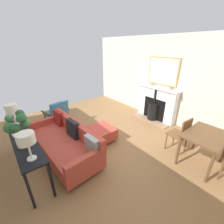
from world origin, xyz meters
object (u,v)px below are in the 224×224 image
Objects in this scene: table_lamp_far_end at (26,139)px; potted_plant at (19,128)px; ottoman at (102,132)px; dining_table at (205,139)px; fireplace at (156,105)px; dining_chair_near_fireplace at (181,133)px; table_lamp_near_end at (12,110)px; mantel_bowl_near at (152,85)px; armchair_accent at (57,111)px; console_table at (24,142)px; mantel_bowl_far at (170,89)px; book_stack at (21,134)px; sofa at (66,142)px.

potted_plant is (0.03, -0.46, -0.01)m from table_lamp_far_end.
ottoman is 0.73× the size of dining_table.
fireplace is 1.60× the size of dining_chair_near_fireplace.
table_lamp_near_end reaches higher than dining_chair_near_fireplace.
armchair_accent is at bearing -27.31° from mantel_bowl_near.
table_lamp_near_end is at bearing -44.41° from dining_table.
console_table is 3.34m from dining_chair_near_fireplace.
mantel_bowl_far is 4.09m from book_stack.
table_lamp_near_end is at bearing -90.00° from console_table.
mantel_bowl_far reaches higher than armchair_accent.
mantel_bowl_near reaches higher than ottoman.
console_table is at bearing -2.10° from ottoman.
mantel_bowl_far is 2.46m from ottoman.
mantel_bowl_near is at bearing -98.68° from fireplace.
table_lamp_near_end is 0.50× the size of dining_table.
console_table is 0.50m from potted_plant.
mantel_bowl_far reaches higher than book_stack.
potted_plant is 3.30m from dining_chair_near_fireplace.
armchair_accent is 2.26m from potted_plant.
table_lamp_far_end is at bearing 19.71° from ottoman.
fireplace is 5.18× the size of book_stack.
console_table is 2.06× the size of dining_chair_near_fireplace.
dining_chair_near_fireplace reaches higher than dining_table.
dining_chair_near_fireplace is (-2.90, 2.36, -0.59)m from table_lamp_near_end.
console_table is at bearing -2.90° from fireplace.
console_table is (4.00, -0.60, -0.47)m from mantel_bowl_far.
book_stack is (4.01, -0.06, -0.37)m from mantel_bowl_near.
sofa is 0.93m from book_stack.
console_table is at bearing -36.36° from dining_table.
table_lamp_near_end reaches higher than console_table.
table_lamp_near_end is at bearing -18.02° from mantel_bowl_far.
table_lamp_near_end is at bearing -8.78° from mantel_bowl_near.
sofa is 7.52× the size of book_stack.
mantel_bowl_near reaches higher than console_table.
potted_plant reaches higher than mantel_bowl_far.
mantel_bowl_near is 2.41m from ottoman.
mantel_bowl_near is 2.54m from dining_table.
armchair_accent is 2.88× the size of book_stack.
dining_table is 0.50m from dining_chair_near_fireplace.
console_table reaches higher than ottoman.
armchair_accent is at bearing -144.81° from table_lamp_near_end.
table_lamp_far_end is 1.65× the size of book_stack.
fireplace is 3.28m from armchair_accent.
mantel_bowl_near is 2.15m from dining_chair_near_fireplace.
dining_chair_near_fireplace is at bearing -89.16° from dining_table.
fireplace is at bearing 81.32° from mantel_bowl_near.
potted_plant reaches higher than console_table.
potted_plant is 3.53m from dining_table.
dining_table is at bearing 134.67° from sofa.
armchair_accent is at bearing -127.54° from console_table.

